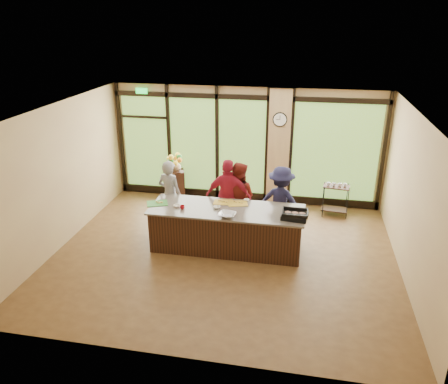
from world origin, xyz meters
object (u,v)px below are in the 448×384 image
at_px(cook_right, 281,202).
at_px(bar_cart, 336,196).
at_px(cook_left, 170,195).
at_px(island_base, 227,229).
at_px(roasting_pan, 295,216).
at_px(flower_stand, 176,185).

height_order(cook_right, bar_cart, cook_right).
bearing_deg(bar_cart, cook_left, -152.79).
xyz_separation_m(island_base, roasting_pan, (1.40, -0.20, 0.52)).
distance_m(cook_left, roasting_pan, 2.99).
height_order(cook_left, bar_cart, cook_left).
height_order(island_base, flower_stand, island_base).
relative_size(island_base, cook_right, 1.92).
distance_m(island_base, roasting_pan, 1.51).
distance_m(cook_right, bar_cart, 1.82).
bearing_deg(roasting_pan, bar_cart, 75.67).
xyz_separation_m(island_base, cook_left, (-1.45, 0.71, 0.38)).
bearing_deg(flower_stand, roasting_pan, -58.54).
height_order(roasting_pan, bar_cart, roasting_pan).
distance_m(flower_stand, bar_cart, 4.12).
height_order(flower_stand, bar_cart, bar_cart).
bearing_deg(island_base, roasting_pan, -7.95).
bearing_deg(roasting_pan, cook_right, 115.66).
distance_m(island_base, cook_left, 1.66).
bearing_deg(cook_right, island_base, 50.88).
height_order(cook_left, roasting_pan, cook_left).
bearing_deg(island_base, flower_stand, 127.81).
xyz_separation_m(cook_left, roasting_pan, (2.85, -0.90, 0.14)).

